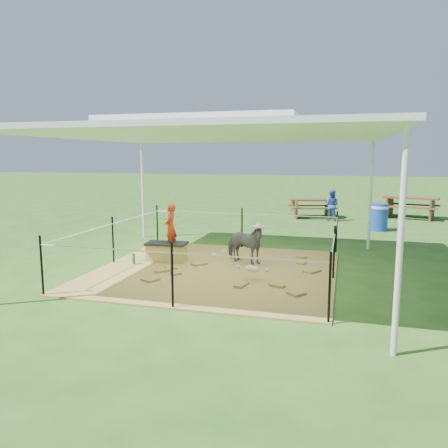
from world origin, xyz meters
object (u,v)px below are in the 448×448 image
(straw_bale, at_px, (167,253))
(picnic_table_near, at_px, (312,208))
(green_bottle, at_px, (134,259))
(pony, at_px, (244,244))
(distant_person, at_px, (331,205))
(trash_barrel, at_px, (379,217))
(foal, at_px, (252,267))
(woman, at_px, (171,222))
(picnic_table_far, at_px, (410,207))

(straw_bale, bearing_deg, picnic_table_near, 72.75)
(green_bottle, relative_size, pony, 0.23)
(distant_person, bearing_deg, trash_barrel, 143.14)
(foal, bearing_deg, woman, 176.14)
(pony, distance_m, distant_person, 7.10)
(green_bottle, xyz_separation_m, pony, (2.18, 0.71, 0.29))
(woman, xyz_separation_m, pony, (1.53, 0.26, -0.44))
(straw_bale, bearing_deg, woman, 0.00)
(woman, relative_size, distant_person, 0.89)
(green_bottle, distance_m, distant_person, 8.51)
(woman, distance_m, pony, 1.62)
(picnic_table_near, distance_m, picnic_table_far, 3.59)
(picnic_table_near, relative_size, distant_person, 1.51)
(green_bottle, height_order, picnic_table_near, picnic_table_near)
(woman, bearing_deg, picnic_table_near, 158.48)
(foal, xyz_separation_m, picnic_table_near, (0.40, 8.86, 0.08))
(foal, distance_m, trash_barrel, 6.93)
(woman, relative_size, trash_barrel, 1.17)
(woman, distance_m, foal, 2.26)
(picnic_table_near, distance_m, distant_person, 1.04)
(picnic_table_far, bearing_deg, picnic_table_near, -151.97)
(trash_barrel, relative_size, distant_person, 0.76)
(picnic_table_far, bearing_deg, woman, -108.69)
(woman, relative_size, pony, 1.01)
(straw_bale, height_order, picnic_table_far, picnic_table_far)
(woman, relative_size, foal, 1.14)
(foal, relative_size, picnic_table_far, 0.45)
(trash_barrel, bearing_deg, picnic_table_near, 131.89)
(foal, distance_m, picnic_table_near, 8.87)
(distant_person, bearing_deg, picnic_table_far, -138.62)
(straw_bale, distance_m, distant_person, 7.87)
(foal, height_order, picnic_table_far, picnic_table_far)
(woman, xyz_separation_m, distant_person, (3.08, 7.19, -0.33))
(foal, bearing_deg, distant_person, 104.25)
(green_bottle, distance_m, foal, 2.66)
(green_bottle, relative_size, picnic_table_near, 0.14)
(pony, relative_size, picnic_table_far, 0.51)
(pony, bearing_deg, straw_bale, 119.38)
(green_bottle, distance_m, trash_barrel, 7.88)
(pony, height_order, picnic_table_far, pony)
(green_bottle, distance_m, picnic_table_far, 11.23)
(straw_bale, distance_m, picnic_table_far, 10.55)
(green_bottle, relative_size, trash_barrel, 0.27)
(picnic_table_far, height_order, distant_person, distant_person)
(pony, height_order, distant_person, distant_person)
(picnic_table_near, relative_size, picnic_table_far, 0.88)
(straw_bale, xyz_separation_m, foal, (2.06, -0.95, 0.06))
(woman, relative_size, picnic_table_far, 0.52)
(woman, bearing_deg, green_bottle, -60.23)
(woman, relative_size, picnic_table_near, 0.59)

